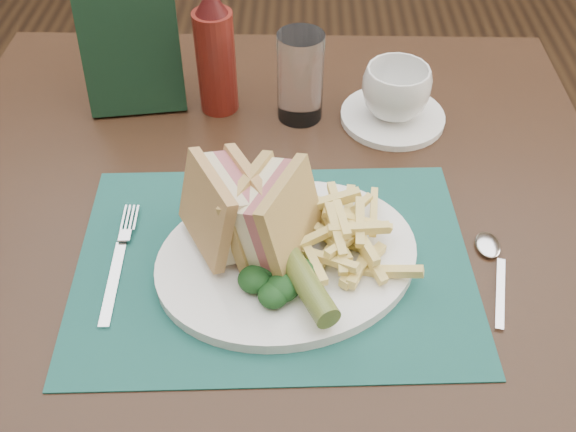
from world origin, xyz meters
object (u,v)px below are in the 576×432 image
object	(u,v)px
table_main	(272,342)
sandwich_half_b	(256,209)
plate	(287,258)
drinking_glass	(300,77)
coffee_cup	(396,92)
ketchup_bottle	(215,51)
saucer	(392,117)
placemat	(274,263)
sandwich_half_a	(207,213)
check_presenter	(129,35)

from	to	relation	value
table_main	sandwich_half_b	bearing A→B (deg)	-91.53
plate	drinking_glass	size ratio (longest dim) A/B	2.31
coffee_cup	ketchup_bottle	xyz separation A→B (m)	(-0.25, 0.03, 0.05)
saucer	ketchup_bottle	distance (m)	0.27
drinking_glass	placemat	bearing A→B (deg)	-95.41
placemat	saucer	bearing A→B (deg)	59.97
sandwich_half_b	coffee_cup	xyz separation A→B (m)	(0.18, 0.26, -0.02)
sandwich_half_a	check_presenter	bearing A→B (deg)	85.25
plate	sandwich_half_a	world-z (taller)	sandwich_half_a
saucer	table_main	bearing A→B (deg)	-142.73
ketchup_bottle	coffee_cup	bearing A→B (deg)	-5.93
plate	ketchup_bottle	xyz separation A→B (m)	(-0.11, 0.31, 0.08)
plate	saucer	xyz separation A→B (m)	(0.15, 0.28, -0.00)
placemat	plate	bearing A→B (deg)	-0.35
placemat	plate	xyz separation A→B (m)	(0.02, -0.00, 0.01)
sandwich_half_b	saucer	size ratio (longest dim) A/B	0.69
ketchup_bottle	sandwich_half_a	bearing A→B (deg)	-86.30
drinking_glass	saucer	bearing A→B (deg)	-3.22
placemat	sandwich_half_a	size ratio (longest dim) A/B	4.33
check_presenter	coffee_cup	bearing A→B (deg)	-15.31
plate	check_presenter	bearing A→B (deg)	106.47
sandwich_half_a	coffee_cup	distance (m)	0.36
plate	drinking_glass	world-z (taller)	drinking_glass
ketchup_bottle	plate	bearing A→B (deg)	-70.72
placemat	ketchup_bottle	distance (m)	0.33
sandwich_half_b	check_presenter	xyz separation A→B (m)	(-0.19, 0.30, 0.04)
placemat	coffee_cup	xyz separation A→B (m)	(0.16, 0.28, 0.05)
table_main	drinking_glass	world-z (taller)	drinking_glass
table_main	ketchup_bottle	distance (m)	0.50
plate	coffee_cup	distance (m)	0.32
table_main	check_presenter	distance (m)	0.55
plate	sandwich_half_b	bearing A→B (deg)	134.68
saucer	coffee_cup	world-z (taller)	coffee_cup
placemat	plate	size ratio (longest dim) A/B	1.50
saucer	ketchup_bottle	bearing A→B (deg)	174.07
placemat	sandwich_half_a	bearing A→B (deg)	172.47
table_main	drinking_glass	xyz separation A→B (m)	(0.04, 0.14, 0.44)
table_main	sandwich_half_b	world-z (taller)	sandwich_half_b
plate	ketchup_bottle	distance (m)	0.33
coffee_cup	drinking_glass	size ratio (longest dim) A/B	0.73
sandwich_half_b	ketchup_bottle	distance (m)	0.30
plate	ketchup_bottle	world-z (taller)	ketchup_bottle
table_main	sandwich_half_a	size ratio (longest dim) A/B	8.68
sandwich_half_b	ketchup_bottle	bearing A→B (deg)	128.24
placemat	sandwich_half_b	distance (m)	0.07
placemat	saucer	world-z (taller)	saucer
drinking_glass	check_presenter	world-z (taller)	check_presenter
coffee_cup	check_presenter	distance (m)	0.38
sandwich_half_b	saucer	distance (m)	0.32
check_presenter	sandwich_half_a	bearing A→B (deg)	-74.93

